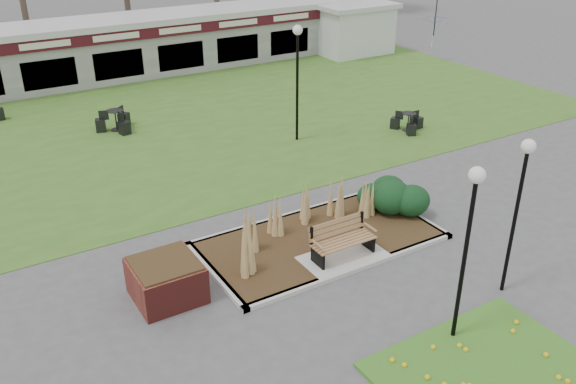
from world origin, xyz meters
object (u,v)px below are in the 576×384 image
service_hut (352,27)px  lamp_post_far_right (297,58)px  bistro_set_c (116,123)px  lamp_post_near_right (521,184)px  brick_planter (166,280)px  park_bench (341,239)px  lamp_post_near_left (471,218)px  bistro_set_d (408,125)px  patio_umbrella (434,32)px  food_pavilion (109,49)px

service_hut → lamp_post_far_right: size_ratio=1.03×
bistro_set_c → lamp_post_near_right: bearing=-73.4°
brick_planter → park_bench: bearing=-9.7°
lamp_post_far_right → lamp_post_near_right: bearing=-95.2°
lamp_post_near_left → bistro_set_d: 12.73m
bistro_set_c → lamp_post_far_right: bearing=-39.3°
service_hut → lamp_post_near_right: 23.62m
lamp_post_near_right → patio_umbrella: (13.53, 16.85, -1.18)m
lamp_post_near_left → patio_umbrella: (15.78, 17.50, -1.27)m
lamp_post_far_right → bistro_set_c: (-5.53, 4.53, -2.84)m
lamp_post_near_left → lamp_post_near_right: lamp_post_near_left is taller
lamp_post_far_right → service_hut: bearing=45.2°
park_bench → service_hut: 22.32m
lamp_post_near_left → lamp_post_far_right: lamp_post_far_right is taller
bistro_set_d → patio_umbrella: 11.30m
lamp_post_near_left → lamp_post_near_right: 2.35m
brick_planter → lamp_post_near_right: size_ratio=0.39×
lamp_post_near_left → service_hut: bearing=58.3°
park_bench → bistro_set_d: 9.90m
park_bench → bistro_set_c: park_bench is taller
lamp_post_near_right → patio_umbrella: lamp_post_near_right is taller
lamp_post_near_right → brick_planter: bearing=150.8°
brick_planter → bistro_set_d: bearing=24.3°
lamp_post_near_right → service_hut: bearing=62.1°
brick_planter → food_pavilion: 19.49m
lamp_post_near_left → patio_umbrella: bearing=48.0°
service_hut → patio_umbrella: service_hut is taller
lamp_post_near_left → brick_planter: bearing=135.7°
brick_planter → bistro_set_c: bearing=78.5°
food_pavilion → patio_umbrella: size_ratio=9.71×
lamp_post_near_right → park_bench: bearing=128.6°
service_hut → lamp_post_near_left: (-13.28, -21.50, 1.43)m
brick_planter → bistro_set_c: (2.32, 11.42, -0.18)m
food_pavilion → lamp_post_far_right: bearing=-74.0°
brick_planter → bistro_set_d: brick_planter is taller
brick_planter → food_pavilion: (4.40, 18.96, 1.00)m
lamp_post_near_left → patio_umbrella: size_ratio=1.56×
lamp_post_near_right → bistro_set_c: 16.12m
food_pavilion → lamp_post_near_left: lamp_post_near_left is taller
park_bench → brick_planter: size_ratio=1.13×
lamp_post_far_right → park_bench: bearing=-114.3°
lamp_post_far_right → patio_umbrella: (12.55, 6.11, -1.52)m
lamp_post_near_left → bistro_set_c: 16.29m
park_bench → patio_umbrella: (16.00, 13.76, 1.02)m
service_hut → bistro_set_d: size_ratio=3.28×
lamp_post_near_left → bistro_set_d: size_ratio=2.95×
food_pavilion → lamp_post_far_right: (3.45, -12.07, 1.65)m
service_hut → lamp_post_near_left: size_ratio=1.11×
brick_planter → service_hut: bearing=43.5°
lamp_post_near_right → lamp_post_far_right: bearing=84.8°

